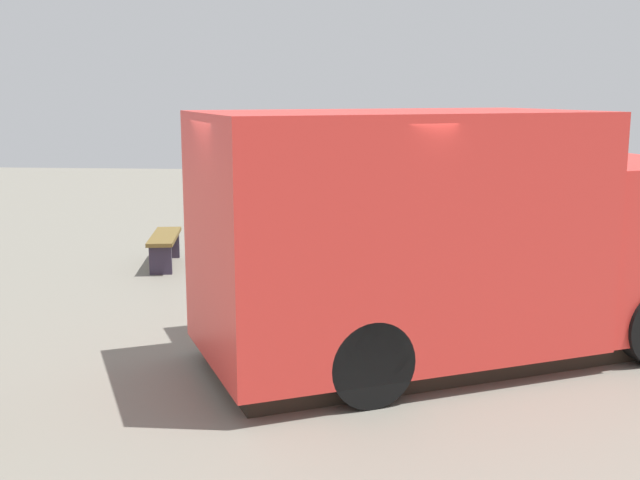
# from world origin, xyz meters

# --- Properties ---
(ground_plane) EXTENTS (40.00, 40.00, 0.00)m
(ground_plane) POSITION_xyz_m (0.00, 0.00, 0.00)
(ground_plane) COLOR gray
(food_truck) EXTENTS (5.84, 4.22, 2.58)m
(food_truck) POSITION_xyz_m (1.33, 0.17, 1.23)
(food_truck) COLOR red
(food_truck) RESTS_ON ground_plane
(person_customer) EXTENTS (0.79, 0.66, 0.90)m
(person_customer) POSITION_xyz_m (-0.99, 4.39, 0.35)
(person_customer) COLOR #334673
(person_customer) RESTS_ON ground_plane
(plaza_bench) EXTENTS (0.65, 1.57, 0.51)m
(plaza_bench) POSITION_xyz_m (-2.89, 4.20, 0.38)
(plaza_bench) COLOR brown
(plaza_bench) RESTS_ON ground_plane
(trash_bin) EXTENTS (0.48, 0.48, 1.02)m
(trash_bin) POSITION_xyz_m (2.85, 4.36, 0.52)
(trash_bin) COLOR #524850
(trash_bin) RESTS_ON ground_plane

